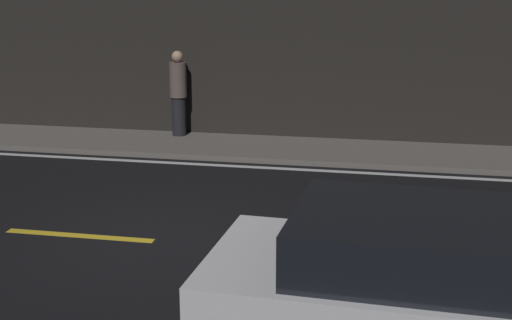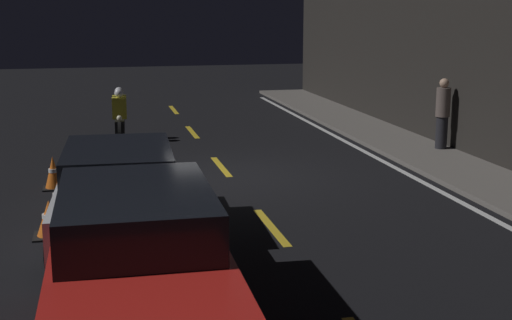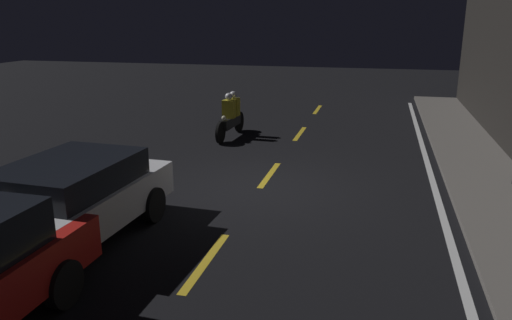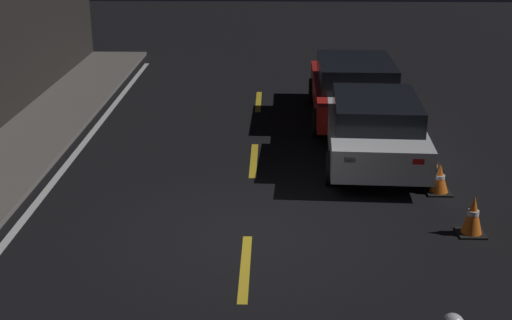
{
  "view_description": "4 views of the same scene",
  "coord_description": "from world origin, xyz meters",
  "px_view_note": "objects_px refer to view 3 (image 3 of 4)",
  "views": [
    {
      "loc": [
        2.9,
        -8.0,
        3.27
      ],
      "look_at": [
        1.26,
        0.3,
        1.05
      ],
      "focal_mm": 50.0,
      "sensor_mm": 36.0,
      "label": 1
    },
    {
      "loc": [
        14.13,
        -2.73,
        3.49
      ],
      "look_at": [
        2.39,
        0.01,
        0.87
      ],
      "focal_mm": 50.0,
      "sensor_mm": 36.0,
      "label": 2
    },
    {
      "loc": [
        10.01,
        2.41,
        3.59
      ],
      "look_at": [
        2.01,
        0.42,
        1.23
      ],
      "focal_mm": 35.0,
      "sensor_mm": 36.0,
      "label": 3
    },
    {
      "loc": [
        -10.04,
        -0.38,
        4.91
      ],
      "look_at": [
        1.22,
        -0.1,
        0.83
      ],
      "focal_mm": 50.0,
      "sensor_mm": 36.0,
      "label": 4
    }
  ],
  "objects_px": {
    "sedan_white": "(66,201)",
    "motorcycle": "(231,116)",
    "traffic_cone_far": "(23,216)",
    "traffic_cone_mid": "(72,192)",
    "traffic_cone_near": "(109,166)"
  },
  "relations": [
    {
      "from": "motorcycle",
      "to": "traffic_cone_far",
      "type": "height_order",
      "value": "motorcycle"
    },
    {
      "from": "traffic_cone_near",
      "to": "traffic_cone_far",
      "type": "relative_size",
      "value": 1.11
    },
    {
      "from": "traffic_cone_near",
      "to": "traffic_cone_mid",
      "type": "xyz_separation_m",
      "value": [
        1.69,
        0.15,
        -0.05
      ]
    },
    {
      "from": "traffic_cone_near",
      "to": "traffic_cone_far",
      "type": "height_order",
      "value": "traffic_cone_near"
    },
    {
      "from": "traffic_cone_mid",
      "to": "motorcycle",
      "type": "bearing_deg",
      "value": 168.25
    },
    {
      "from": "traffic_cone_mid",
      "to": "traffic_cone_near",
      "type": "bearing_deg",
      "value": -174.93
    },
    {
      "from": "traffic_cone_mid",
      "to": "traffic_cone_far",
      "type": "height_order",
      "value": "traffic_cone_far"
    },
    {
      "from": "motorcycle",
      "to": "traffic_cone_mid",
      "type": "height_order",
      "value": "motorcycle"
    },
    {
      "from": "sedan_white",
      "to": "motorcycle",
      "type": "distance_m",
      "value": 8.02
    },
    {
      "from": "traffic_cone_mid",
      "to": "traffic_cone_far",
      "type": "xyz_separation_m",
      "value": [
        1.33,
        -0.08,
        0.02
      ]
    },
    {
      "from": "traffic_cone_near",
      "to": "traffic_cone_far",
      "type": "bearing_deg",
      "value": 1.32
    },
    {
      "from": "sedan_white",
      "to": "motorcycle",
      "type": "height_order",
      "value": "motorcycle"
    },
    {
      "from": "traffic_cone_mid",
      "to": "traffic_cone_far",
      "type": "distance_m",
      "value": 1.34
    },
    {
      "from": "traffic_cone_near",
      "to": "traffic_cone_far",
      "type": "distance_m",
      "value": 3.02
    },
    {
      "from": "sedan_white",
      "to": "traffic_cone_mid",
      "type": "height_order",
      "value": "sedan_white"
    }
  ]
}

